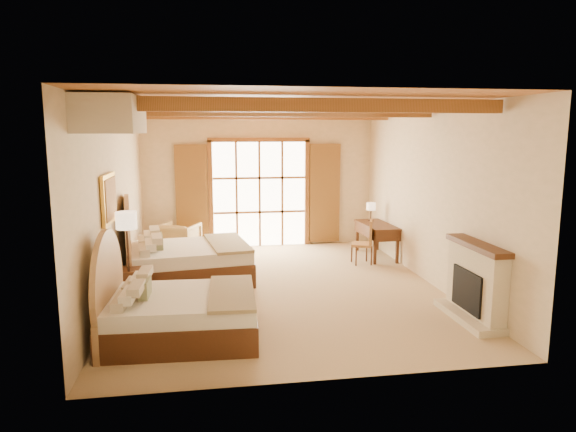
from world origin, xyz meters
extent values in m
plane|color=tan|center=(0.00, 0.00, 0.00)|extent=(7.00, 7.00, 0.00)
plane|color=beige|center=(0.00, 3.50, 1.60)|extent=(5.50, 0.00, 5.50)
plane|color=beige|center=(-2.75, 0.00, 1.60)|extent=(0.00, 7.00, 7.00)
plane|color=beige|center=(2.75, 0.00, 1.60)|extent=(0.00, 7.00, 7.00)
plane|color=#B36A36|center=(0.00, 0.00, 3.20)|extent=(7.00, 7.00, 0.00)
cube|color=white|center=(0.00, 3.46, 1.25)|extent=(2.20, 0.02, 2.50)
cube|color=olive|center=(-1.60, 3.43, 1.25)|extent=(0.75, 0.06, 2.40)
cube|color=olive|center=(1.60, 3.43, 1.25)|extent=(0.75, 0.06, 2.40)
cube|color=beige|center=(2.62, -2.00, 0.55)|extent=(0.25, 1.30, 1.10)
cube|color=black|center=(2.55, -2.00, 0.45)|extent=(0.18, 0.80, 0.60)
cube|color=beige|center=(2.53, -2.00, 0.05)|extent=(0.45, 1.40, 0.10)
cube|color=#4A2515|center=(2.61, -2.00, 1.12)|extent=(0.30, 1.40, 0.08)
cube|color=gold|center=(-2.71, -0.75, 1.75)|extent=(0.05, 0.95, 0.75)
cube|color=tan|center=(-2.68, -0.75, 1.75)|extent=(0.02, 0.82, 0.62)
cube|color=beige|center=(-2.40, -2.00, 2.95)|extent=(0.70, 1.40, 0.45)
cube|color=#4A2515|center=(-1.63, -2.04, 0.19)|extent=(2.05, 1.58, 0.39)
cube|color=silver|center=(-1.63, -2.04, 0.49)|extent=(2.00, 1.55, 0.21)
cube|color=#98875D|center=(-0.95, -2.04, 0.61)|extent=(0.66, 1.55, 0.05)
cube|color=gray|center=(-2.09, -2.04, 0.72)|extent=(0.13, 0.41, 0.23)
cube|color=#4A2515|center=(-1.63, 0.67, 0.21)|extent=(2.40, 1.95, 0.43)
cube|color=silver|center=(-1.63, 0.67, 0.54)|extent=(2.35, 1.91, 0.24)
cube|color=#98875D|center=(-0.88, 0.67, 0.67)|extent=(0.89, 1.76, 0.05)
cube|color=gray|center=(-2.13, 0.67, 0.79)|extent=(0.19, 0.46, 0.26)
cube|color=#4A2515|center=(-2.44, -0.39, 0.28)|extent=(0.60, 0.60, 0.56)
cylinder|color=#312018|center=(-2.50, -0.58, 0.01)|extent=(0.21, 0.21, 0.03)
cylinder|color=#312018|center=(-2.50, -0.58, 0.67)|extent=(0.04, 0.04, 1.29)
cylinder|color=#FCE1B8|center=(-2.50, -0.58, 1.38)|extent=(0.32, 0.32, 0.27)
imported|color=tan|center=(-1.89, 2.69, 0.37)|extent=(1.04, 1.05, 0.74)
cube|color=tan|center=(-0.92, 2.47, 0.18)|extent=(0.64, 0.64, 0.37)
cube|color=#4A2515|center=(2.43, 1.92, 0.71)|extent=(0.65, 1.39, 0.05)
cube|color=#4A2515|center=(2.43, 1.92, 0.59)|extent=(0.62, 1.35, 0.22)
cube|color=#A76F49|center=(1.93, 1.38, 0.41)|extent=(0.53, 0.53, 0.05)
cube|color=#A76F49|center=(2.11, 1.38, 0.68)|extent=(0.19, 0.40, 0.50)
cylinder|color=#312018|center=(2.42, 2.32, 0.75)|extent=(0.12, 0.12, 0.02)
cylinder|color=#312018|center=(2.42, 2.32, 0.89)|extent=(0.02, 0.02, 0.29)
cylinder|color=#FCE1B8|center=(2.42, 2.32, 1.07)|extent=(0.21, 0.21, 0.17)
camera|label=1|loc=(-1.25, -8.73, 2.75)|focal=32.00mm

